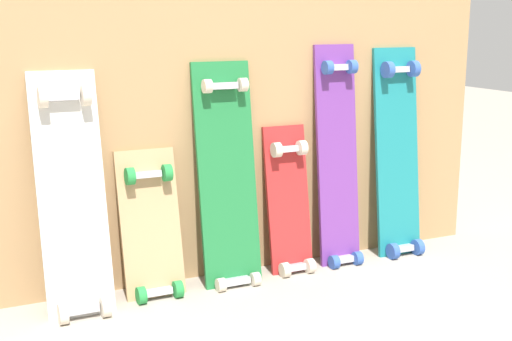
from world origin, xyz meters
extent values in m
plane|color=#A89E8E|center=(0.00, 0.00, 0.00)|extent=(12.00, 12.00, 0.00)
cube|color=tan|center=(0.00, 0.07, 0.94)|extent=(2.13, 0.04, 1.88)
cube|color=silver|center=(-0.66, -0.05, 0.37)|extent=(0.22, 0.20, 0.87)
cube|color=#B7B7BF|center=(-0.66, -0.14, 0.03)|extent=(0.10, 0.04, 0.03)
cube|color=#B7B7BF|center=(-0.66, 0.00, 0.72)|extent=(0.10, 0.04, 0.03)
cylinder|color=beige|center=(-0.73, -0.16, 0.03)|extent=(0.03, 0.07, 0.07)
cylinder|color=beige|center=(-0.59, -0.16, 0.03)|extent=(0.03, 0.07, 0.07)
cylinder|color=beige|center=(-0.73, -0.02, 0.72)|extent=(0.03, 0.07, 0.07)
cylinder|color=beige|center=(-0.59, -0.02, 0.72)|extent=(0.03, 0.07, 0.07)
cube|color=tan|center=(-0.39, -0.02, 0.22)|extent=(0.22, 0.14, 0.59)
cube|color=#B7B7BF|center=(-0.39, -0.09, 0.03)|extent=(0.10, 0.04, 0.03)
cube|color=#B7B7BF|center=(-0.39, 0.00, 0.43)|extent=(0.10, 0.04, 0.03)
cylinder|color=#268C3F|center=(-0.46, -0.11, 0.03)|extent=(0.03, 0.06, 0.06)
cylinder|color=#268C3F|center=(-0.32, -0.11, 0.03)|extent=(0.03, 0.06, 0.06)
cylinder|color=#268C3F|center=(-0.46, -0.02, 0.44)|extent=(0.03, 0.06, 0.06)
cylinder|color=#268C3F|center=(-0.32, -0.02, 0.44)|extent=(0.03, 0.06, 0.06)
cube|color=#1E7238|center=(-0.10, -0.03, 0.37)|extent=(0.22, 0.15, 0.89)
cube|color=#B7B7BF|center=(-0.10, -0.11, 0.02)|extent=(0.10, 0.04, 0.03)
cube|color=#B7B7BF|center=(-0.10, 0.00, 0.73)|extent=(0.10, 0.04, 0.03)
cylinder|color=beige|center=(-0.17, -0.12, 0.02)|extent=(0.03, 0.05, 0.05)
cylinder|color=beige|center=(-0.03, -0.12, 0.02)|extent=(0.03, 0.05, 0.05)
cylinder|color=beige|center=(-0.17, -0.01, 0.74)|extent=(0.03, 0.05, 0.05)
cylinder|color=beige|center=(-0.03, -0.01, 0.74)|extent=(0.03, 0.05, 0.05)
cube|color=#B22626|center=(0.17, -0.01, 0.25)|extent=(0.18, 0.12, 0.64)
cube|color=#B7B7BF|center=(0.17, -0.08, 0.03)|extent=(0.08, 0.04, 0.03)
cube|color=#B7B7BF|center=(0.17, 0.00, 0.48)|extent=(0.08, 0.04, 0.03)
cylinder|color=beige|center=(0.11, -0.09, 0.03)|extent=(0.03, 0.06, 0.06)
cylinder|color=beige|center=(0.22, -0.09, 0.03)|extent=(0.03, 0.06, 0.06)
cylinder|color=beige|center=(0.11, -0.01, 0.48)|extent=(0.03, 0.06, 0.06)
cylinder|color=beige|center=(0.22, -0.01, 0.48)|extent=(0.03, 0.06, 0.06)
cube|color=#6B338C|center=(0.39, -0.01, 0.40)|extent=(0.18, 0.12, 0.94)
cube|color=#B7B7BF|center=(0.39, -0.08, 0.02)|extent=(0.08, 0.04, 0.03)
cube|color=#B7B7BF|center=(0.39, 0.01, 0.78)|extent=(0.08, 0.04, 0.03)
cylinder|color=#3359B2|center=(0.33, -0.09, 0.03)|extent=(0.03, 0.05, 0.05)
cylinder|color=#3359B2|center=(0.44, -0.09, 0.03)|extent=(0.03, 0.05, 0.05)
cylinder|color=#3359B2|center=(0.33, -0.01, 0.79)|extent=(0.03, 0.05, 0.05)
cylinder|color=#3359B2|center=(0.44, -0.01, 0.79)|extent=(0.03, 0.05, 0.05)
cube|color=#197A7F|center=(0.67, -0.01, 0.40)|extent=(0.20, 0.12, 0.92)
cube|color=#B7B7BF|center=(0.67, -0.08, 0.03)|extent=(0.09, 0.04, 0.03)
cube|color=#B7B7BF|center=(0.67, 0.01, 0.77)|extent=(0.09, 0.04, 0.03)
cylinder|color=#3359B2|center=(0.61, -0.10, 0.03)|extent=(0.03, 0.07, 0.07)
cylinder|color=#3359B2|center=(0.74, -0.10, 0.03)|extent=(0.03, 0.07, 0.07)
cylinder|color=#3359B2|center=(0.61, -0.01, 0.77)|extent=(0.03, 0.07, 0.07)
cylinder|color=#3359B2|center=(0.74, -0.01, 0.77)|extent=(0.03, 0.07, 0.07)
camera|label=1|loc=(-1.04, -2.32, 0.97)|focal=48.60mm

